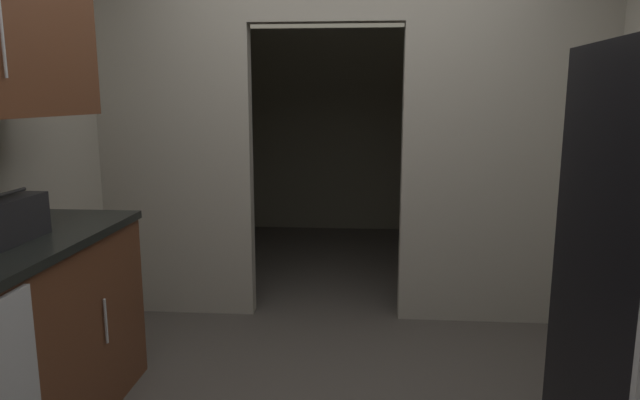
% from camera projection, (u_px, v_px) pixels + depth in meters
% --- Properties ---
extents(kitchen_partition, '(3.43, 0.12, 2.65)m').
position_uv_depth(kitchen_partition, '(353.00, 114.00, 3.71)').
color(kitchen_partition, '#ADA899').
rests_on(kitchen_partition, ground).
extents(adjoining_room_shell, '(3.43, 2.76, 2.65)m').
position_uv_depth(adjoining_room_shell, '(353.00, 118.00, 5.57)').
color(adjoining_room_shell, gray).
rests_on(adjoining_room_shell, ground).
extents(boombox, '(0.15, 0.42, 0.22)m').
position_uv_depth(boombox, '(5.00, 221.00, 2.30)').
color(boombox, black).
rests_on(boombox, lower_cabinet_run).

